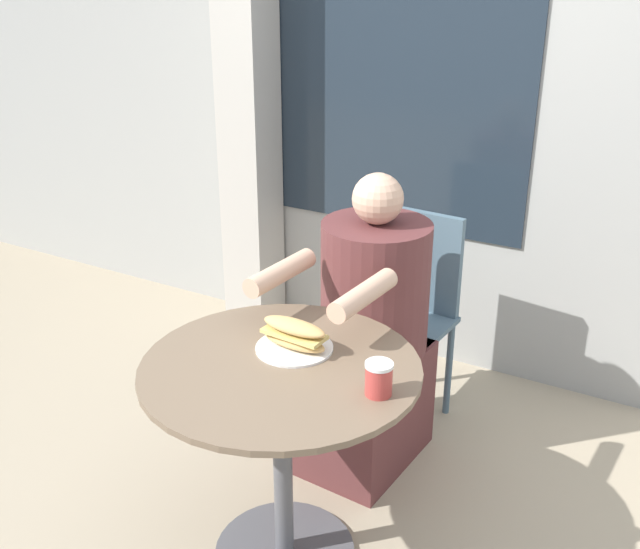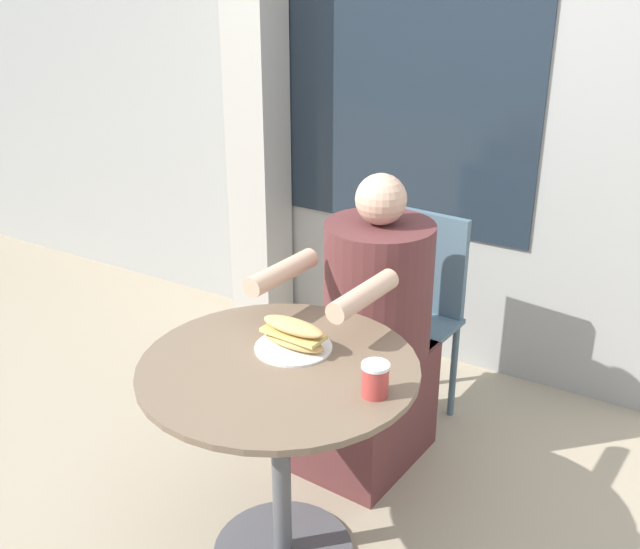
# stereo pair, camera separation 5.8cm
# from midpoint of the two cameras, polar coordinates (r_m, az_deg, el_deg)

# --- Properties ---
(storefront_wall) EXTENTS (8.00, 0.09, 2.80)m
(storefront_wall) POSITION_cam_midpoint_polar(r_m,az_deg,el_deg) (3.29, 12.65, 15.63)
(storefront_wall) COLOR #9E9E99
(storefront_wall) RESTS_ON ground_plane
(lattice_pillar) EXTENTS (0.23, 0.23, 2.40)m
(lattice_pillar) POSITION_cam_midpoint_polar(r_m,az_deg,el_deg) (3.64, -4.37, 13.58)
(lattice_pillar) COLOR #B2ADA3
(lattice_pillar) RESTS_ON ground_plane
(cafe_table) EXTENTS (0.83, 0.83, 0.71)m
(cafe_table) POSITION_cam_midpoint_polar(r_m,az_deg,el_deg) (2.29, -2.33, -10.78)
(cafe_table) COLOR brown
(cafe_table) RESTS_ON ground_plane
(diner_chair) EXTENTS (0.40, 0.40, 0.87)m
(diner_chair) POSITION_cam_midpoint_polar(r_m,az_deg,el_deg) (3.05, 7.69, -1.93)
(diner_chair) COLOR slate
(diner_chair) RESTS_ON ground_plane
(seated_diner) EXTENTS (0.43, 0.73, 1.12)m
(seated_diner) POSITION_cam_midpoint_polar(r_m,az_deg,el_deg) (2.78, 4.45, -5.40)
(seated_diner) COLOR brown
(seated_diner) RESTS_ON ground_plane
(sandwich_on_plate) EXTENTS (0.24, 0.24, 0.09)m
(sandwich_on_plate) POSITION_cam_midpoint_polar(r_m,az_deg,el_deg) (2.26, -1.31, -4.78)
(sandwich_on_plate) COLOR white
(sandwich_on_plate) RESTS_ON cafe_table
(drink_cup) EXTENTS (0.08, 0.08, 0.10)m
(drink_cup) POSITION_cam_midpoint_polar(r_m,az_deg,el_deg) (2.04, 5.10, -7.93)
(drink_cup) COLOR #B73D38
(drink_cup) RESTS_ON cafe_table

